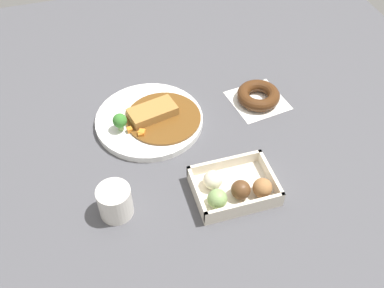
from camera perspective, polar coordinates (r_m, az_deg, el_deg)
ground_plane at (r=1.12m, az=-0.04°, el=0.67°), size 1.60×1.60×0.00m
curry_plate at (r=1.16m, az=-5.41°, el=3.22°), size 0.28×0.28×0.07m
donut_box at (r=1.00m, az=5.37°, el=-5.73°), size 0.18×0.14×0.06m
chocolate_ring_donut at (r=1.23m, az=8.54°, el=6.17°), size 0.16×0.16×0.04m
coffee_mug at (r=0.96m, az=-9.90°, el=-7.34°), size 0.07×0.07×0.08m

